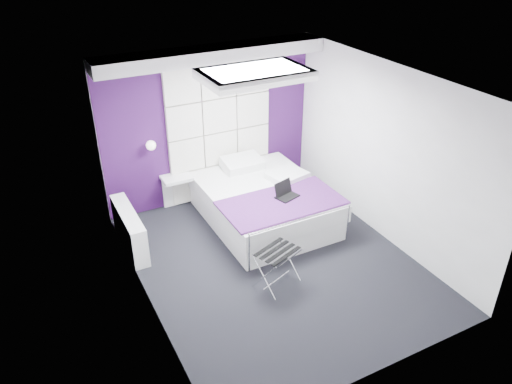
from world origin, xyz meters
TOP-DOWN VIEW (x-y plane):
  - floor at (0.00, 0.00)m, footprint 4.40×4.40m
  - ceiling at (0.00, 0.00)m, footprint 4.40×4.40m
  - wall_back at (0.00, 2.20)m, footprint 3.60×0.00m
  - wall_left at (-1.80, 0.00)m, footprint 0.00×4.40m
  - wall_right at (1.80, 0.00)m, footprint 0.00×4.40m
  - accent_wall at (0.00, 2.19)m, footprint 3.58×0.02m
  - soffit at (0.00, 1.95)m, footprint 3.58×0.50m
  - headboard at (0.15, 2.14)m, footprint 1.80×0.08m
  - skylight at (0.00, 0.60)m, footprint 1.36×0.86m
  - wall_lamp at (-1.05, 2.06)m, footprint 0.15×0.15m
  - radiator at (-1.69, 1.30)m, footprint 0.22×1.20m
  - bed at (0.40, 1.06)m, footprint 1.79×2.17m
  - nightstand at (-0.69, 2.02)m, footprint 0.47×0.36m
  - luggage_rack at (-0.20, -0.43)m, footprint 0.54×0.40m
  - laptop at (0.54, 0.64)m, footprint 0.33×0.24m

SIDE VIEW (x-z plane):
  - floor at x=0.00m, z-range 0.00..0.00m
  - luggage_rack at x=-0.20m, z-range 0.00..0.53m
  - radiator at x=-1.69m, z-range 0.00..0.60m
  - bed at x=0.40m, z-range -0.06..0.70m
  - nightstand at x=-0.69m, z-range 0.55..0.60m
  - laptop at x=0.54m, z-range 0.55..0.79m
  - headboard at x=0.15m, z-range 0.02..2.32m
  - wall_lamp at x=-1.05m, z-range 1.15..1.29m
  - wall_left at x=-1.80m, z-range -0.90..3.50m
  - wall_right at x=1.80m, z-range -0.90..3.50m
  - accent_wall at x=0.00m, z-range 0.01..2.59m
  - wall_back at x=0.00m, z-range -0.50..3.10m
  - soffit at x=0.00m, z-range 2.40..2.60m
  - skylight at x=0.00m, z-range 2.49..2.61m
  - ceiling at x=0.00m, z-range 2.60..2.60m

